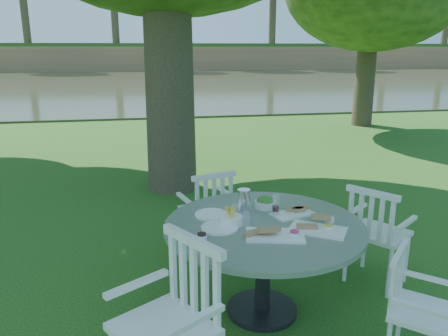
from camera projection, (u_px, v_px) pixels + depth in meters
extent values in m
plane|color=#143E0D|center=(228.00, 252.00, 4.54)|extent=(140.00, 140.00, 0.00)
cylinder|color=black|center=(262.00, 309.00, 3.50)|extent=(0.56, 0.56, 0.04)
cylinder|color=black|center=(263.00, 269.00, 3.41)|extent=(0.12, 0.12, 0.68)
cylinder|color=slate|center=(264.00, 226.00, 3.31)|extent=(1.52, 1.52, 0.04)
cylinder|color=white|center=(406.00, 259.00, 3.91)|extent=(0.04, 0.04, 0.45)
cylinder|color=white|center=(364.00, 245.00, 4.17)|extent=(0.04, 0.04, 0.45)
cylinder|color=white|center=(389.00, 273.00, 3.65)|extent=(0.04, 0.04, 0.45)
cylinder|color=white|center=(346.00, 258.00, 3.92)|extent=(0.04, 0.04, 0.45)
cube|color=white|center=(378.00, 233.00, 3.85)|extent=(0.61, 0.62, 0.04)
cube|color=white|center=(370.00, 217.00, 3.65)|extent=(0.31, 0.40, 0.46)
cylinder|color=white|center=(216.00, 223.00, 4.71)|extent=(0.04, 0.04, 0.44)
cylinder|color=white|center=(182.00, 230.00, 4.54)|extent=(0.04, 0.04, 0.44)
cylinder|color=white|center=(231.00, 235.00, 4.40)|extent=(0.04, 0.04, 0.44)
cylinder|color=white|center=(195.00, 243.00, 4.23)|extent=(0.04, 0.04, 0.44)
cube|color=white|center=(206.00, 210.00, 4.41)|extent=(0.55, 0.52, 0.04)
cube|color=white|center=(214.00, 197.00, 4.18)|extent=(0.45, 0.16, 0.45)
cube|color=white|center=(163.00, 330.00, 2.44)|extent=(0.67, 0.68, 0.04)
cube|color=white|center=(194.00, 278.00, 2.52)|extent=(0.31, 0.46, 0.51)
cylinder|color=white|center=(399.00, 320.00, 3.06)|extent=(0.03, 0.03, 0.40)
cube|color=white|center=(423.00, 313.00, 2.78)|extent=(0.55, 0.55, 0.04)
cube|color=white|center=(397.00, 279.00, 2.82)|extent=(0.31, 0.32, 0.41)
cube|color=white|center=(275.00, 235.00, 3.08)|extent=(0.46, 0.34, 0.02)
cube|color=white|center=(318.00, 230.00, 3.17)|extent=(0.46, 0.41, 0.02)
cube|color=white|center=(293.00, 214.00, 3.48)|extent=(0.37, 0.28, 0.01)
cylinder|color=white|center=(220.00, 227.00, 3.22)|extent=(0.28, 0.28, 0.01)
cylinder|color=white|center=(211.00, 214.00, 3.47)|extent=(0.26, 0.26, 0.01)
cylinder|color=white|center=(231.00, 220.00, 3.28)|extent=(0.17, 0.17, 0.07)
cylinder|color=white|center=(265.00, 204.00, 3.63)|extent=(0.17, 0.17, 0.06)
cylinder|color=silver|center=(244.00, 202.00, 3.47)|extent=(0.10, 0.10, 0.20)
cylinder|color=white|center=(276.00, 205.00, 3.44)|extent=(0.06, 0.06, 0.17)
cylinder|color=white|center=(236.00, 212.00, 3.37)|extent=(0.07, 0.07, 0.12)
cylinder|color=white|center=(246.00, 220.00, 3.22)|extent=(0.07, 0.07, 0.12)
cylinder|color=white|center=(294.00, 234.00, 3.07)|extent=(0.07, 0.07, 0.03)
cylinder|color=white|center=(328.00, 228.00, 3.20)|extent=(0.06, 0.06, 0.03)
cylinder|color=white|center=(329.00, 220.00, 3.32)|extent=(0.08, 0.08, 0.03)
cylinder|color=white|center=(202.00, 237.00, 3.03)|extent=(0.07, 0.07, 0.03)
cube|color=#313720|center=(155.00, 83.00, 26.34)|extent=(100.00, 28.00, 0.12)
cube|color=olive|center=(149.00, 59.00, 40.74)|extent=(100.00, 3.00, 2.20)
cube|color=#143E0D|center=(147.00, 45.00, 47.52)|extent=(100.00, 18.00, 0.30)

